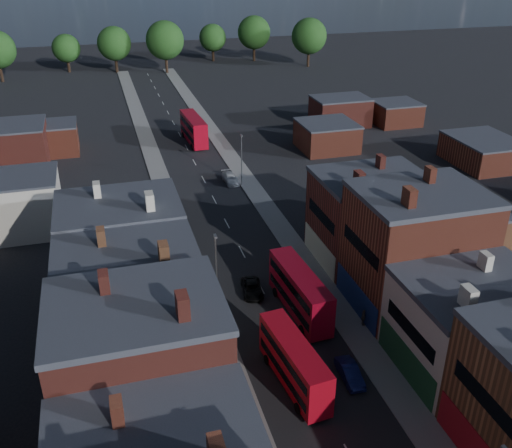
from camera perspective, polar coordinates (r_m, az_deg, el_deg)
pavement_west at (r=76.76m, az=-8.01°, el=0.15°), size 3.00×200.00×0.12m
pavement_east at (r=79.23m, az=1.31°, el=1.30°), size 3.00×200.00×0.12m
lamp_post_2 at (r=57.35m, az=-3.99°, el=-4.15°), size 0.25×0.70×8.12m
lamp_post_3 at (r=85.99m, az=-1.45°, el=6.75°), size 0.25×0.70×8.12m
bus_0 at (r=49.13m, az=3.85°, el=-13.62°), size 3.30×10.08×4.27m
bus_1 at (r=57.43m, az=4.41°, el=-6.70°), size 3.28×10.92×4.65m
bus_2 at (r=106.79m, az=-6.25°, el=9.45°), size 3.32×11.48×4.91m
car_1 at (r=51.15m, az=9.37°, el=-14.48°), size 1.56×4.10×1.33m
car_2 at (r=61.13m, az=-0.38°, el=-6.46°), size 2.61×4.66×1.23m
car_3 at (r=88.70m, az=-2.58°, el=4.59°), size 2.17×4.85×1.38m
ped_3 at (r=57.17m, az=10.69°, el=-9.17°), size 0.74×1.10×1.73m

